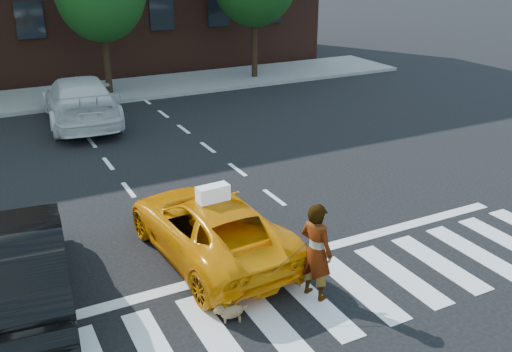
{
  "coord_description": "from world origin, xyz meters",
  "views": [
    {
      "loc": [
        -4.96,
        -7.25,
        6.02
      ],
      "look_at": [
        0.61,
        3.52,
        1.1
      ],
      "focal_mm": 40.0,
      "sensor_mm": 36.0,
      "label": 1
    }
  ],
  "objects_px": {
    "dog": "(229,311)",
    "white_suv": "(80,100)",
    "taxi": "(210,226)",
    "woman": "(316,252)",
    "black_sedan": "(18,263)"
  },
  "relations": [
    {
      "from": "black_sedan",
      "to": "woman",
      "type": "height_order",
      "value": "woman"
    },
    {
      "from": "white_suv",
      "to": "woman",
      "type": "distance_m",
      "value": 13.34
    },
    {
      "from": "taxi",
      "to": "woman",
      "type": "distance_m",
      "value": 2.56
    },
    {
      "from": "taxi",
      "to": "black_sedan",
      "type": "height_order",
      "value": "black_sedan"
    },
    {
      "from": "black_sedan",
      "to": "woman",
      "type": "relative_size",
      "value": 2.54
    },
    {
      "from": "taxi",
      "to": "dog",
      "type": "relative_size",
      "value": 8.14
    },
    {
      "from": "black_sedan",
      "to": "white_suv",
      "type": "distance_m",
      "value": 11.43
    },
    {
      "from": "taxi",
      "to": "white_suv",
      "type": "bearing_deg",
      "value": -91.47
    },
    {
      "from": "black_sedan",
      "to": "white_suv",
      "type": "height_order",
      "value": "white_suv"
    },
    {
      "from": "white_suv",
      "to": "dog",
      "type": "xyz_separation_m",
      "value": [
        -0.21,
        -13.23,
        -0.66
      ]
    },
    {
      "from": "taxi",
      "to": "white_suv",
      "type": "height_order",
      "value": "white_suv"
    },
    {
      "from": "black_sedan",
      "to": "woman",
      "type": "bearing_deg",
      "value": 159.82
    },
    {
      "from": "dog",
      "to": "white_suv",
      "type": "bearing_deg",
      "value": 109.12
    },
    {
      "from": "taxi",
      "to": "black_sedan",
      "type": "relative_size",
      "value": 0.99
    },
    {
      "from": "black_sedan",
      "to": "dog",
      "type": "distance_m",
      "value": 3.87
    }
  ]
}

